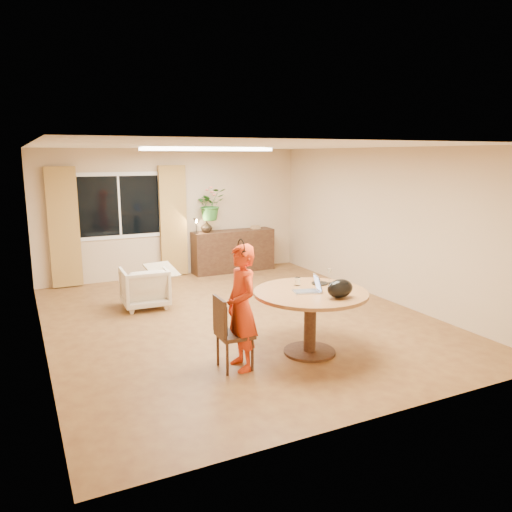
{
  "coord_description": "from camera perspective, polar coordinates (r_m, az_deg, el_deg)",
  "views": [
    {
      "loc": [
        -2.96,
        -6.68,
        2.48
      ],
      "look_at": [
        0.2,
        -0.2,
        1.01
      ],
      "focal_mm": 35.0,
      "sensor_mm": 36.0,
      "label": 1
    }
  ],
  "objects": [
    {
      "name": "floor",
      "position": [
        7.71,
        -1.99,
        -7.24
      ],
      "size": [
        6.5,
        6.5,
        0.0
      ],
      "primitive_type": "plane",
      "color": "brown",
      "rests_on": "ground"
    },
    {
      "name": "ceiling",
      "position": [
        7.31,
        -2.13,
        12.46
      ],
      "size": [
        6.5,
        6.5,
        0.0
      ],
      "primitive_type": "plane",
      "rotation": [
        3.14,
        0.0,
        0.0
      ],
      "color": "white",
      "rests_on": "wall_back"
    },
    {
      "name": "wall_back",
      "position": [
        10.43,
        -9.35,
        4.87
      ],
      "size": [
        5.5,
        0.0,
        5.5
      ],
      "primitive_type": "plane",
      "rotation": [
        1.57,
        0.0,
        0.0
      ],
      "color": "tan",
      "rests_on": "floor"
    },
    {
      "name": "wall_left",
      "position": [
        6.79,
        -23.8,
        0.52
      ],
      "size": [
        0.0,
        6.5,
        6.5
      ],
      "primitive_type": "plane",
      "rotation": [
        1.57,
        0.0,
        1.57
      ],
      "color": "tan",
      "rests_on": "floor"
    },
    {
      "name": "wall_right",
      "position": [
        8.87,
        14.44,
        3.51
      ],
      "size": [
        0.0,
        6.5,
        6.5
      ],
      "primitive_type": "plane",
      "rotation": [
        1.57,
        0.0,
        -1.57
      ],
      "color": "tan",
      "rests_on": "floor"
    },
    {
      "name": "window",
      "position": [
        10.13,
        -15.35,
        5.56
      ],
      "size": [
        1.7,
        0.03,
        1.3
      ],
      "color": "white",
      "rests_on": "wall_back"
    },
    {
      "name": "curtain_left",
      "position": [
        9.96,
        -21.1,
        3.04
      ],
      "size": [
        0.55,
        0.08,
        2.25
      ],
      "primitive_type": "cube",
      "color": "brown",
      "rests_on": "wall_back"
    },
    {
      "name": "curtain_right",
      "position": [
        10.34,
        -9.44,
        3.95
      ],
      "size": [
        0.55,
        0.08,
        2.25
      ],
      "primitive_type": "cube",
      "color": "brown",
      "rests_on": "wall_back"
    },
    {
      "name": "ceiling_panel",
      "position": [
        8.42,
        -5.51,
        12.05
      ],
      "size": [
        2.2,
        0.35,
        0.05
      ],
      "primitive_type": "cube",
      "color": "white",
      "rests_on": "ceiling"
    },
    {
      "name": "dining_table",
      "position": [
        6.3,
        6.24,
        -5.54
      ],
      "size": [
        1.43,
        1.43,
        0.81
      ],
      "color": "brown",
      "rests_on": "floor"
    },
    {
      "name": "dining_chair",
      "position": [
        5.89,
        -2.45,
        -8.73
      ],
      "size": [
        0.43,
        0.4,
        0.88
      ],
      "primitive_type": null,
      "rotation": [
        0.0,
        0.0,
        -0.02
      ],
      "color": "black",
      "rests_on": "floor"
    },
    {
      "name": "child",
      "position": [
        5.8,
        -1.67,
        -5.91
      ],
      "size": [
        0.54,
        0.36,
        1.49
      ],
      "primitive_type": "imported",
      "rotation": [
        0.0,
        0.0,
        -1.57
      ],
      "color": "#B60E20",
      "rests_on": "floor"
    },
    {
      "name": "laptop",
      "position": [
        6.17,
        5.76,
        -3.15
      ],
      "size": [
        0.38,
        0.3,
        0.22
      ],
      "primitive_type": null,
      "rotation": [
        0.0,
        0.0,
        -0.26
      ],
      "color": "#B7B7BC",
      "rests_on": "dining_table"
    },
    {
      "name": "tumbler",
      "position": [
        6.48,
        4.77,
        -2.93
      ],
      "size": [
        0.09,
        0.09,
        0.11
      ],
      "primitive_type": null,
      "rotation": [
        0.0,
        0.0,
        0.17
      ],
      "color": "white",
      "rests_on": "dining_table"
    },
    {
      "name": "wine_glass",
      "position": [
        6.64,
        8.38,
        -2.26
      ],
      "size": [
        0.08,
        0.08,
        0.2
      ],
      "primitive_type": null,
      "rotation": [
        0.0,
        0.0,
        0.24
      ],
      "color": "white",
      "rests_on": "dining_table"
    },
    {
      "name": "pot_lid",
      "position": [
        6.6,
        7.29,
        -3.05
      ],
      "size": [
        0.23,
        0.23,
        0.04
      ],
      "primitive_type": null,
      "rotation": [
        0.0,
        0.0,
        -0.06
      ],
      "color": "white",
      "rests_on": "dining_table"
    },
    {
      "name": "handbag",
      "position": [
        5.98,
        9.58,
        -3.69
      ],
      "size": [
        0.36,
        0.24,
        0.23
      ],
      "primitive_type": null,
      "rotation": [
        0.0,
        0.0,
        0.13
      ],
      "color": "black",
      "rests_on": "dining_table"
    },
    {
      "name": "armchair",
      "position": [
        8.42,
        -12.61,
        -3.51
      ],
      "size": [
        0.75,
        0.77,
        0.67
      ],
      "primitive_type": "imported",
      "rotation": [
        0.0,
        0.0,
        3.1
      ],
      "color": "#BEB597",
      "rests_on": "floor"
    },
    {
      "name": "throw",
      "position": [
        8.36,
        -10.76,
        -1.07
      ],
      "size": [
        0.52,
        0.61,
        0.03
      ],
      "primitive_type": null,
      "rotation": [
        0.0,
        0.0,
        0.13
      ],
      "color": "beige",
      "rests_on": "armchair"
    },
    {
      "name": "sideboard",
      "position": [
        10.74,
        -2.62,
        0.59
      ],
      "size": [
        1.78,
        0.44,
        0.89
      ],
      "primitive_type": "cube",
      "color": "black",
      "rests_on": "floor"
    },
    {
      "name": "vase",
      "position": [
        10.43,
        -5.68,
        3.39
      ],
      "size": [
        0.28,
        0.28,
        0.25
      ],
      "primitive_type": "imported",
      "rotation": [
        0.0,
        0.0,
        -0.19
      ],
      "color": "black",
      "rests_on": "sideboard"
    },
    {
      "name": "bouquet",
      "position": [
        10.41,
        -5.23,
        5.9
      ],
      "size": [
        0.69,
        0.64,
        0.66
      ],
      "primitive_type": "imported",
      "rotation": [
        0.0,
        0.0,
        0.23
      ],
      "color": "#3D6E29",
      "rests_on": "vase"
    },
    {
      "name": "book_stack",
      "position": [
        10.88,
        -0.06,
        3.32
      ],
      "size": [
        0.2,
        0.16,
        0.08
      ],
      "primitive_type": null,
      "rotation": [
        0.0,
        0.0,
        -0.09
      ],
      "color": "brown",
      "rests_on": "sideboard"
    },
    {
      "name": "desk_lamp",
      "position": [
        10.3,
        -6.85,
        3.48
      ],
      "size": [
        0.17,
        0.17,
        0.33
      ],
      "primitive_type": null,
      "rotation": [
        0.0,
        0.0,
        -0.3
      ],
      "color": "black",
      "rests_on": "sideboard"
    }
  ]
}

